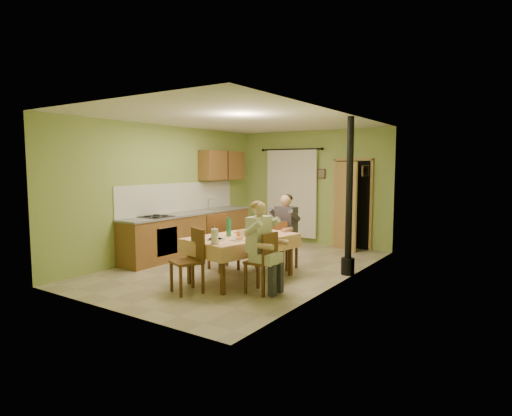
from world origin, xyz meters
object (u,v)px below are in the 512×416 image
Objects in this scene: chair_near at (188,274)px; chair_left at (223,254)px; chair_right at (261,274)px; stove_flue at (349,218)px; dining_table at (242,258)px; man_right at (261,236)px; chair_far at (284,254)px; man_far at (285,223)px.

chair_left is (-0.47, 1.46, 0.00)m from chair_near.
chair_near is 1.13m from chair_right.
chair_right is 2.06m from stove_flue.
chair_near is (-0.26, -1.06, -0.09)m from dining_table.
chair_near is at bearing 124.69° from man_right.
man_right reaches higher than chair_far.
chair_left is (-0.93, -0.70, 0.00)m from chair_far.
chair_near is 0.96× the size of chair_left.
stove_flue reaches higher than man_far.
chair_left is 0.74× the size of man_right.
stove_flue is (1.16, 0.26, 0.74)m from chair_far.
chair_left is at bearing -155.56° from stove_flue.
stove_flue reaches higher than chair_right.
chair_near reaches higher than dining_table.
stove_flue reaches higher than chair_far.
chair_near is (-0.47, -2.16, 0.00)m from chair_far.
stove_flue is (1.63, 2.41, 0.73)m from chair_near.
stove_flue is at bearing 18.19° from man_far.
man_far is 1.20m from stove_flue.
chair_far is 0.33× the size of stove_flue.
dining_table is at bearing 58.79° from chair_right.
chair_far is 1.40m from stove_flue.
chair_left is at bearing -49.26° from chair_near.
chair_left is at bearing 60.65° from man_right.
chair_near reaches higher than chair_far.
chair_far is 0.98× the size of chair_right.
dining_table is 0.73× the size of stove_flue.
chair_far is 0.67× the size of man_far.
chair_near is at bearing 124.32° from chair_right.
chair_far is 0.67× the size of man_right.
chair_right is 0.34× the size of stove_flue.
dining_table is 1.12m from chair_far.
chair_left reaches higher than chair_far.
chair_left is 1.75m from man_right.
dining_table is 1.46× the size of man_far.
chair_left is 1.31m from man_far.
stove_flue is at bearing -101.02° from chair_near.
chair_right reaches higher than chair_far.
chair_near is at bearing -95.84° from chair_far.
man_far is 1.63m from man_right.
man_far is 0.50× the size of stove_flue.
chair_far is at bearing -90.00° from man_far.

